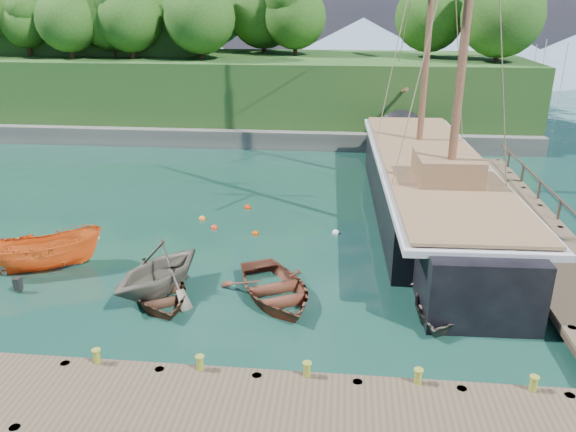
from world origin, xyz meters
name	(u,v)px	position (x,y,z in m)	size (l,w,h in m)	color
ground	(262,300)	(0.00, 0.00, 0.00)	(160.00, 160.00, 0.00)	#13362D
dock_near	(303,416)	(2.00, -6.50, 0.43)	(20.00, 3.20, 1.10)	#4D412F
dock_east	(531,229)	(11.50, 7.00, 0.43)	(3.20, 24.00, 1.10)	#4D412F
bollard_0	(100,380)	(-4.00, -5.10, 0.00)	(0.26, 0.26, 0.45)	olive
bollard_1	(202,387)	(-1.00, -5.10, 0.00)	(0.26, 0.26, 0.45)	olive
bollard_2	(307,394)	(2.00, -5.10, 0.00)	(0.26, 0.26, 0.45)	olive
bollard_3	(416,401)	(5.00, -5.10, 0.00)	(0.26, 0.26, 0.45)	olive
bollard_4	(529,409)	(8.00, -5.10, 0.00)	(0.26, 0.26, 0.45)	olive
rowboat_0	(160,299)	(-3.78, -0.30, 0.00)	(2.90, 4.06, 0.84)	#4E3021
rowboat_1	(160,293)	(-3.91, 0.15, 0.00)	(3.65, 4.23, 2.23)	#6F695B
rowboat_2	(275,298)	(0.45, 0.23, 0.00)	(3.34, 4.67, 0.97)	brown
rowboat_3	(444,311)	(6.52, -0.09, 0.00)	(3.27, 4.57, 0.95)	#5C544C
motorboat_orange	(48,269)	(-9.11, 1.66, 0.00)	(1.69, 4.50, 1.74)	orange
cabin_boat_white	(468,286)	(7.74, 1.90, 0.00)	(2.09, 5.54, 2.14)	silver
schooner	(429,190)	(7.22, 9.92, 1.22)	(6.13, 29.54, 22.01)	black
mooring_buoy_0	(96,239)	(-8.48, 4.87, 0.00)	(0.36, 0.36, 0.36)	silver
mooring_buoy_1	(214,229)	(-3.30, 6.64, 0.00)	(0.34, 0.34, 0.34)	red
mooring_buoy_2	(255,234)	(-1.22, 6.13, 0.00)	(0.32, 0.32, 0.32)	#DB3F00
mooring_buoy_3	(336,233)	(2.54, 6.62, 0.00)	(0.35, 0.35, 0.35)	white
mooring_buoy_4	(202,220)	(-4.17, 7.75, 0.00)	(0.36, 0.36, 0.36)	orange
mooring_buoy_5	(248,208)	(-2.18, 9.63, 0.00)	(0.35, 0.35, 0.35)	#EC2C00
headland	(167,59)	(-12.88, 31.36, 5.54)	(51.00, 19.31, 12.90)	#474744
distant_ridge	(358,44)	(4.30, 70.00, 4.35)	(117.00, 40.00, 10.00)	#728CA5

